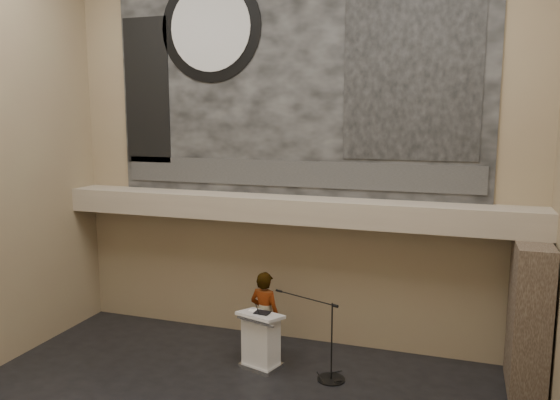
% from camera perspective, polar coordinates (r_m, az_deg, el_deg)
% --- Properties ---
extents(wall_back, '(10.00, 0.02, 8.50)m').
position_cam_1_polar(wall_back, '(11.48, 1.27, 5.78)').
color(wall_back, '#8E765A').
rests_on(wall_back, floor).
extents(soffit, '(10.00, 0.80, 0.50)m').
position_cam_1_polar(soffit, '(11.25, 0.65, -0.96)').
color(soffit, gray).
rests_on(soffit, wall_back).
extents(sprinkler_left, '(0.04, 0.04, 0.06)m').
position_cam_1_polar(sprinkler_left, '(11.84, -6.83, -1.90)').
color(sprinkler_left, '#B2893D').
rests_on(sprinkler_left, soffit).
extents(sprinkler_right, '(0.04, 0.04, 0.06)m').
position_cam_1_polar(sprinkler_right, '(10.83, 10.18, -3.00)').
color(sprinkler_right, '#B2893D').
rests_on(sprinkler_right, soffit).
extents(banner, '(8.00, 0.05, 5.00)m').
position_cam_1_polar(banner, '(11.46, 1.26, 13.03)').
color(banner, black).
rests_on(banner, wall_back).
extents(banner_text_strip, '(7.76, 0.02, 0.55)m').
position_cam_1_polar(banner_text_strip, '(11.46, 1.16, 2.76)').
color(banner_text_strip, '#303030').
rests_on(banner_text_strip, banner).
extents(banner_clock_rim, '(2.30, 0.02, 2.30)m').
position_cam_1_polar(banner_clock_rim, '(12.19, -7.29, 17.45)').
color(banner_clock_rim, black).
rests_on(banner_clock_rim, banner).
extents(banner_clock_face, '(1.84, 0.02, 1.84)m').
position_cam_1_polar(banner_clock_face, '(12.17, -7.33, 17.46)').
color(banner_clock_face, silver).
rests_on(banner_clock_face, banner).
extents(banner_building_print, '(2.60, 0.02, 3.60)m').
position_cam_1_polar(banner_building_print, '(10.96, 13.61, 13.49)').
color(banner_building_print, black).
rests_on(banner_building_print, banner).
extents(banner_brick_print, '(1.10, 0.02, 3.20)m').
position_cam_1_polar(banner_brick_print, '(12.83, -13.74, 11.01)').
color(banner_brick_print, black).
rests_on(banner_brick_print, banner).
extents(stone_pier, '(0.60, 1.40, 2.70)m').
position_cam_1_polar(stone_pier, '(10.77, 24.55, -11.06)').
color(stone_pier, '#3F3227').
rests_on(stone_pier, floor).
extents(lectern, '(0.94, 0.78, 1.14)m').
position_cam_1_polar(lectern, '(10.92, -2.01, -14.43)').
color(lectern, silver).
rests_on(lectern, floor).
extents(binder, '(0.30, 0.24, 0.04)m').
position_cam_1_polar(binder, '(10.69, -1.89, -11.70)').
color(binder, black).
rests_on(binder, lectern).
extents(papers, '(0.26, 0.33, 0.00)m').
position_cam_1_polar(papers, '(10.77, -2.82, -11.62)').
color(papers, white).
rests_on(papers, lectern).
extents(speaker_person, '(0.73, 0.56, 1.80)m').
position_cam_1_polar(speaker_person, '(11.17, -1.59, -11.95)').
color(speaker_person, beige).
rests_on(speaker_person, floor).
extents(mic_stand, '(1.50, 0.74, 1.49)m').
position_cam_1_polar(mic_stand, '(10.65, 5.14, -17.01)').
color(mic_stand, black).
rests_on(mic_stand, floor).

